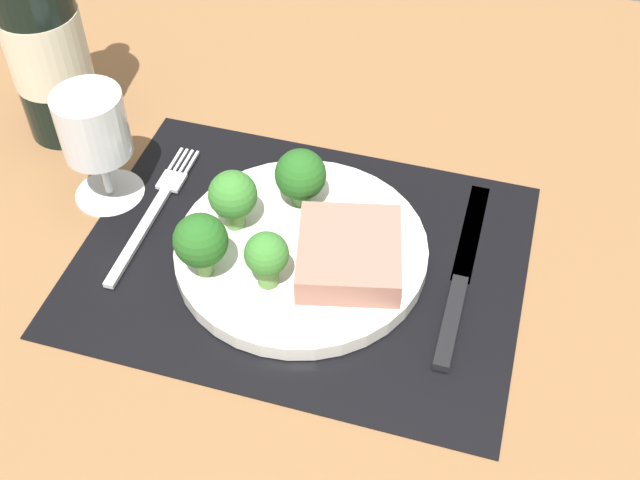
{
  "coord_description": "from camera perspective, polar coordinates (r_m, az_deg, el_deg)",
  "views": [
    {
      "loc": [
        15.48,
        -47.21,
        56.56
      ],
      "look_at": [
        1.49,
        1.05,
        1.9
      ],
      "focal_mm": 45.39,
      "sensor_mm": 36.0,
      "label": 1
    }
  ],
  "objects": [
    {
      "name": "ground_plane",
      "position": [
        0.76,
        -1.29,
        -2.05
      ],
      "size": [
        140.0,
        110.0,
        3.0
      ],
      "primitive_type": "cube",
      "color": "brown"
    },
    {
      "name": "placemat",
      "position": [
        0.75,
        -1.31,
        -1.24
      ],
      "size": [
        40.79,
        30.95,
        0.3
      ],
      "primitive_type": "cube",
      "color": "black",
      "rests_on": "ground_plane"
    },
    {
      "name": "plate",
      "position": [
        0.74,
        -1.32,
        -0.75
      ],
      "size": [
        23.27,
        23.27,
        1.6
      ],
      "primitive_type": "cylinder",
      "color": "silver",
      "rests_on": "placemat"
    },
    {
      "name": "steak",
      "position": [
        0.71,
        2.08,
        -0.95
      ],
      "size": [
        11.01,
        11.61,
        2.8
      ],
      "primitive_type": "cube",
      "rotation": [
        0.0,
        0.0,
        0.23
      ],
      "color": "#9E6B5B",
      "rests_on": "plate"
    },
    {
      "name": "broccoli_near_steak",
      "position": [
        0.75,
        -1.38,
        4.59
      ],
      "size": [
        4.86,
        4.86,
        5.96
      ],
      "color": "#5B8942",
      "rests_on": "plate"
    },
    {
      "name": "broccoli_back_left",
      "position": [
        0.74,
        -6.16,
        3.09
      ],
      "size": [
        4.5,
        4.5,
        6.05
      ],
      "color": "#5B8942",
      "rests_on": "plate"
    },
    {
      "name": "broccoli_front_edge",
      "position": [
        0.69,
        -3.78,
        -1.15
      ],
      "size": [
        3.86,
        3.86,
        5.64
      ],
      "color": "#5B8942",
      "rests_on": "plate"
    },
    {
      "name": "broccoli_center",
      "position": [
        0.69,
        -8.41,
        -0.09
      ],
      "size": [
        4.77,
        4.77,
        6.51
      ],
      "color": "#6B994C",
      "rests_on": "plate"
    },
    {
      "name": "fork",
      "position": [
        0.8,
        -11.65,
        2.02
      ],
      "size": [
        2.4,
        19.2,
        0.5
      ],
      "rotation": [
        0.0,
        0.0,
        -0.05
      ],
      "color": "silver",
      "rests_on": "placemat"
    },
    {
      "name": "knife",
      "position": [
        0.74,
        9.79,
        -3.07
      ],
      "size": [
        1.8,
        23.0,
        0.8
      ],
      "rotation": [
        0.0,
        0.0,
        -0.0
      ],
      "color": "black",
      "rests_on": "placemat"
    },
    {
      "name": "wine_bottle",
      "position": [
        0.87,
        -18.99,
        13.5
      ],
      "size": [
        8.05,
        8.05,
        30.88
      ],
      "color": "black",
      "rests_on": "ground_plane"
    },
    {
      "name": "wine_glass",
      "position": [
        0.79,
        -15.63,
        7.33
      ],
      "size": [
        6.87,
        6.87,
        12.14
      ],
      "color": "silver",
      "rests_on": "ground_plane"
    }
  ]
}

